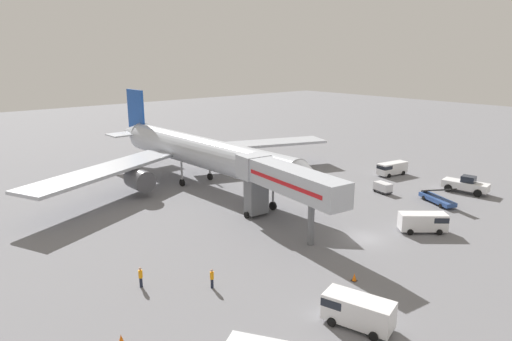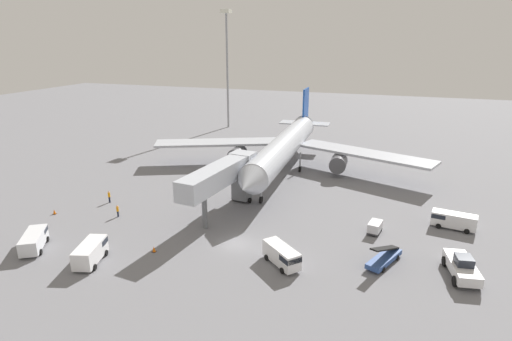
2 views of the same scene
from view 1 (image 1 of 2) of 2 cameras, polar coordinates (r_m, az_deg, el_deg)
The scene contains 13 objects.
ground_plane at distance 50.70m, azimuth 13.79°, elevation -8.43°, with size 300.00×300.00×0.00m, color slate.
airplane_at_gate at distance 68.95m, azimuth -7.47°, elevation 2.35°, with size 53.52×49.44×13.43m.
jet_bridge at distance 50.08m, azimuth 3.32°, elevation -1.33°, with size 5.23×17.06×7.67m.
pushback_tug at distance 71.62m, azimuth 25.17°, elevation -1.66°, with size 3.43×6.49×2.52m.
belt_loader_truck at distance 64.97m, azimuth 22.11°, elevation -3.29°, with size 3.82×5.94×2.89m.
service_van_far_left at distance 54.02m, azimuth 20.64°, elevation -6.09°, with size 5.10×4.79×2.21m.
service_van_mid_left at distance 35.11m, azimuth 12.65°, elevation -16.91°, with size 3.44×5.47×2.27m.
service_van_near_left at distance 77.50m, azimuth 16.89°, elevation 0.30°, with size 5.70×2.73×2.14m.
baggage_cart_near_center at distance 67.30m, azimuth 15.86°, elevation -2.07°, with size 1.86×2.73×1.53m.
ground_crew_worker_foreground at distance 40.60m, azimuth -14.49°, elevation -12.97°, with size 0.49×0.49×1.85m.
ground_crew_worker_midground at distance 39.44m, azimuth -5.64°, elevation -13.48°, with size 0.39×0.39×1.75m.
safety_cone_alpha at distance 34.33m, azimuth -16.81°, elevation -19.86°, with size 0.47×0.47×0.72m.
safety_cone_bravo at distance 41.57m, azimuth 12.43°, elevation -13.12°, with size 0.47×0.47×0.72m.
Camera 1 is at (-38.50, -26.69, 19.38)m, focal length 31.39 mm.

